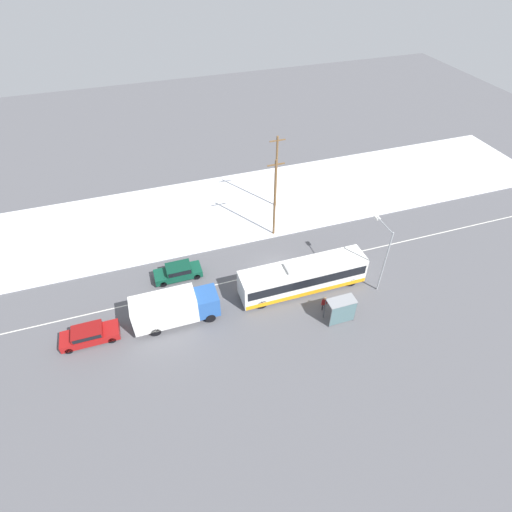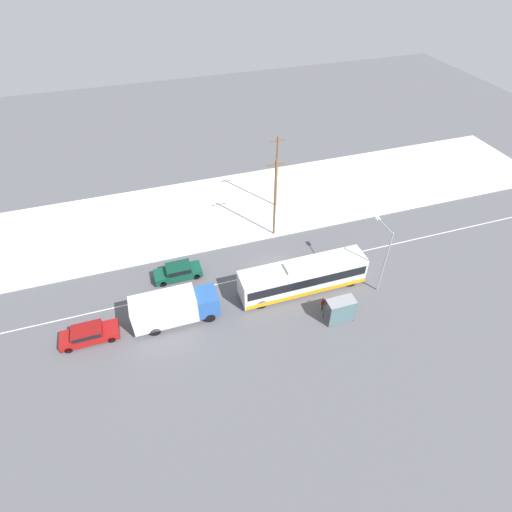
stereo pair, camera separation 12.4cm
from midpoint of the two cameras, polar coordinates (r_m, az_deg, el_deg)
The scene contains 12 objects.
ground_plane at distance 39.99m, azimuth 2.75°, elevation -2.19°, with size 120.00×120.00×0.00m, color #56565B.
snow_lot at distance 48.87m, azimuth -2.12°, elevation 7.30°, with size 80.00×14.08×0.12m.
lane_marking_center at distance 39.99m, azimuth 2.75°, elevation -2.19°, with size 60.00×0.12×0.00m.
city_bus at distance 37.49m, azimuth 6.81°, elevation -2.96°, with size 12.09×2.57×3.13m.
box_truck at distance 35.13m, azimuth -11.63°, elevation -7.24°, with size 7.36×2.30×3.09m.
sedan_car at distance 39.54m, azimuth -10.96°, elevation -2.12°, with size 4.56×1.80×1.46m.
parked_car_near_truck at distance 36.60m, azimuth -22.68°, elevation -10.21°, with size 4.71×1.80×1.41m.
pedestrian_at_stop at distance 36.30m, azimuth 9.82°, elevation -6.56°, with size 0.58×0.26×1.60m.
bus_shelter at distance 35.17m, azimuth 12.27°, elevation -7.40°, with size 2.45×1.20×2.40m.
streetlamp at distance 37.30m, azimuth 17.82°, elevation 0.75°, with size 0.36×2.87×6.92m.
utility_pole_roadside at distance 41.64m, azimuth 2.82°, elevation 8.25°, with size 1.80×0.24×9.12m.
utility_pole_snowlot at distance 46.35m, azimuth 3.06°, elevation 11.92°, with size 1.80×0.24×8.96m.
Camera 2 is at (-10.57, -26.72, 27.81)m, focal length 28.00 mm.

